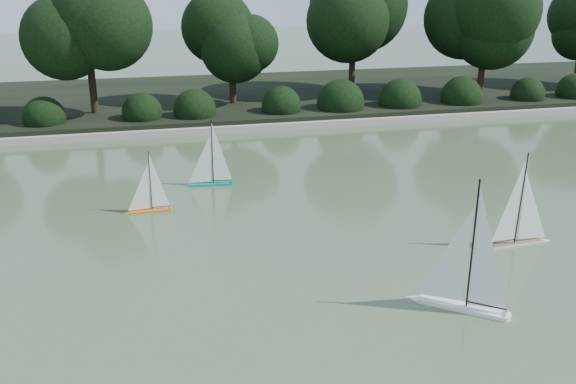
{
  "coord_description": "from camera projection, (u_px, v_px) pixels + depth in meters",
  "views": [
    {
      "loc": [
        -1.83,
        -7.67,
        4.16
      ],
      "look_at": [
        0.46,
        1.95,
        0.7
      ],
      "focal_mm": 40.0,
      "sensor_mm": 36.0,
      "label": 1
    }
  ],
  "objects": [
    {
      "name": "far_bank",
      "position": [
        195.0,
        99.0,
        20.7
      ],
      "size": [
        40.0,
        8.0,
        0.3
      ],
      "primitive_type": "cube",
      "color": "black",
      "rests_on": "ground"
    },
    {
      "name": "shrub_hedge",
      "position": [
        205.0,
        110.0,
        17.76
      ],
      "size": [
        29.1,
        1.1,
        1.1
      ],
      "color": "black",
      "rests_on": "ground"
    },
    {
      "name": "sailboat_white_b",
      "position": [
        523.0,
        230.0,
        10.13
      ],
      "size": [
        1.21,
        0.28,
        1.64
      ],
      "color": "beige",
      "rests_on": "ground"
    },
    {
      "name": "ground",
      "position": [
        288.0,
        288.0,
        8.82
      ],
      "size": [
        80.0,
        80.0,
        0.0
      ],
      "primitive_type": "plane",
      "color": "#38492B",
      "rests_on": "ground"
    },
    {
      "name": "sailboat_orange",
      "position": [
        146.0,
        202.0,
        11.51
      ],
      "size": [
        0.89,
        0.17,
        1.21
      ],
      "color": "orange",
      "rests_on": "ground"
    },
    {
      "name": "sailboat_white_a",
      "position": [
        455.0,
        287.0,
        8.23
      ],
      "size": [
        1.16,
        1.01,
        1.87
      ],
      "color": "white",
      "rests_on": "ground"
    },
    {
      "name": "tree_line",
      "position": [
        238.0,
        23.0,
        18.71
      ],
      "size": [
        26.31,
        3.93,
        4.39
      ],
      "color": "black",
      "rests_on": "ground"
    },
    {
      "name": "pond_coping",
      "position": [
        210.0,
        130.0,
        17.05
      ],
      "size": [
        40.0,
        0.35,
        0.18
      ],
      "primitive_type": "cube",
      "color": "gray",
      "rests_on": "ground"
    },
    {
      "name": "sailboat_teal",
      "position": [
        207.0,
        175.0,
        12.91
      ],
      "size": [
        1.05,
        0.27,
        1.42
      ],
      "color": "#068779",
      "rests_on": "ground"
    }
  ]
}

